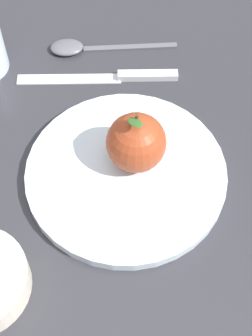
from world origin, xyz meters
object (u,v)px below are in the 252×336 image
at_px(dinner_plate, 126,173).
at_px(apple, 136,143).
at_px(knife, 115,77).
at_px(spoon, 82,47).

distance_m(dinner_plate, apple, 0.05).
xyz_separation_m(apple, knife, (-0.13, -0.07, -0.05)).
height_order(apple, spoon, apple).
bearing_deg(dinner_plate, knife, -156.29).
height_order(dinner_plate, apple, apple).
height_order(apple, knife, apple).
xyz_separation_m(knife, spoon, (-0.04, -0.06, 0.00)).
distance_m(apple, spoon, 0.22).
height_order(dinner_plate, knife, dinner_plate).
distance_m(apple, knife, 0.16).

